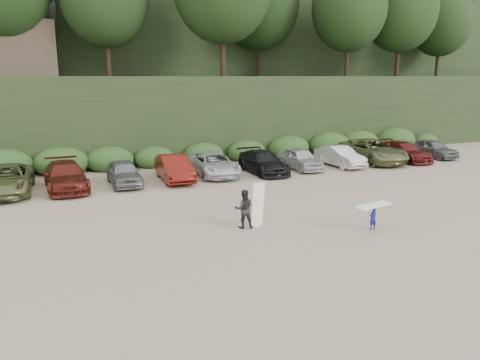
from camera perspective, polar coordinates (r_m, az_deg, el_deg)
name	(u,v)px	position (r m, az deg, el deg)	size (l,w,h in m)	color
ground	(292,222)	(19.86, 6.36, -5.13)	(120.00, 120.00, 0.00)	tan
hillside_backdrop	(127,26)	(53.46, -13.56, 17.80)	(90.00, 41.50, 28.00)	black
parked_cars	(213,165)	(28.57, -3.26, 1.89)	(36.70, 5.94, 1.63)	#AEAEB3
child_surfer	(373,213)	(19.38, 15.93, -3.83)	(1.77, 0.83, 1.03)	navy
adult_surfer	(245,209)	(18.81, 0.63, -3.50)	(1.26, 0.77, 1.87)	black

